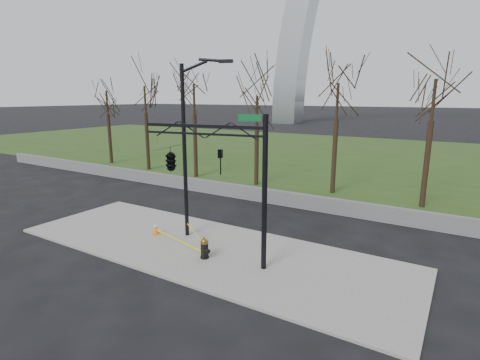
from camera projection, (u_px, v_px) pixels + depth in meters
The scene contains 10 objects.
ground at pixel (204, 249), 16.39m from camera, with size 500.00×500.00×0.00m, color black.
sidewalk at pixel (204, 248), 16.38m from camera, with size 18.00×6.00×0.10m, color gray.
grass_strip at pixel (366, 157), 41.31m from camera, with size 120.00×40.00×0.06m, color #293F17.
guardrail at pixel (282, 198), 22.94m from camera, with size 60.00×0.30×0.90m, color #59595B.
tree_row at pixel (294, 133), 26.00m from camera, with size 43.90×4.00×8.13m.
fire_hydrant at pixel (205, 248), 15.15m from camera, with size 0.57×0.38×0.91m.
traffic_cone at pixel (156, 228), 17.86m from camera, with size 0.39×0.39×0.60m.
street_light at pixel (189, 140), 16.72m from camera, with size 2.32×0.89×8.21m.
traffic_signal_mast at pixel (187, 160), 14.64m from camera, with size 5.04×2.54×6.00m.
caution_tape at pixel (185, 237), 16.48m from camera, with size 3.66×1.65×0.46m.
Camera 1 is at (9.38, -12.20, 6.60)m, focal length 27.70 mm.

